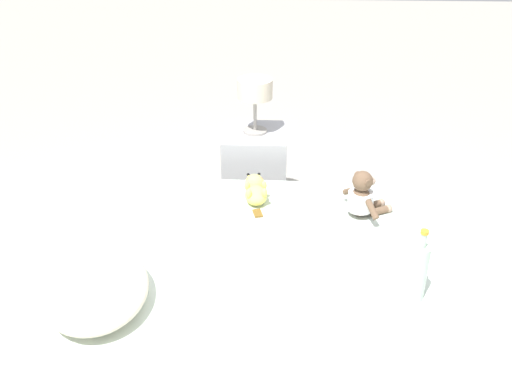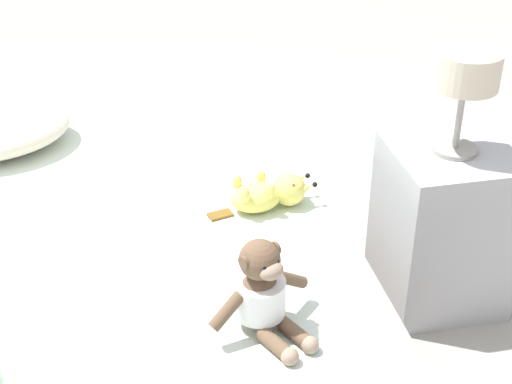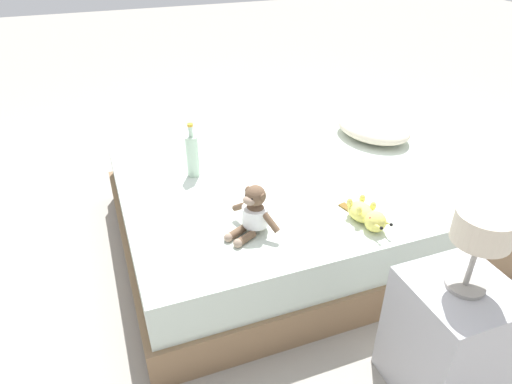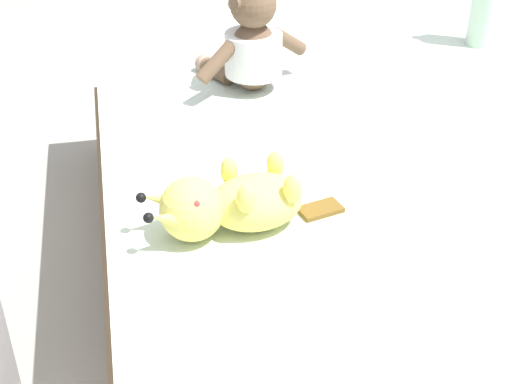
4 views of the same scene
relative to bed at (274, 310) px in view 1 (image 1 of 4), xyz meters
The scene contains 8 objects.
ground_plane 0.22m from the bed, ahead, with size 16.00×16.00×0.00m, color #9E998E.
bed is the anchor object (origin of this frame).
pillow 0.77m from the bed, 109.92° to the left, with size 0.59×0.50×0.14m.
plush_monkey 0.68m from the bed, 42.42° to the right, with size 0.27×0.25×0.24m.
plush_yellow_creature 0.65m from the bed, 10.50° to the left, with size 0.33×0.13×0.10m.
glass_bottle 0.66m from the bed, 106.32° to the right, with size 0.07×0.07×0.31m.
nightstand 1.18m from the bed, ahead, with size 0.37×0.37×0.55m.
bedside_lamp 1.31m from the bed, ahead, with size 0.20×0.20×0.32m.
Camera 1 is at (-1.91, -0.01, 1.88)m, focal length 40.12 mm.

